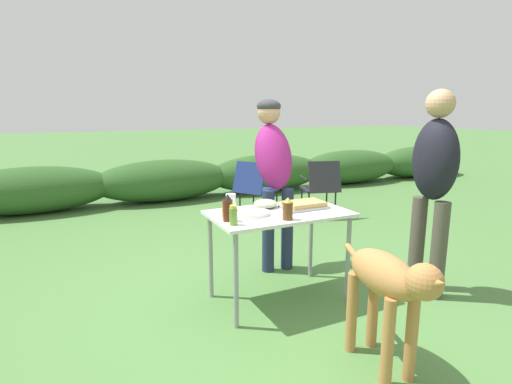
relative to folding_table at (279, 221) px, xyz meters
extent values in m
plane|color=#4C7A3D|center=(0.00, 0.00, -0.66)|extent=(60.00, 60.00, 0.00)
ellipsoid|color=#2D5623|center=(-2.00, 4.10, -0.31)|extent=(2.40, 0.90, 0.71)
ellipsoid|color=#2D5623|center=(0.00, 4.10, -0.31)|extent=(2.40, 0.90, 0.71)
ellipsoid|color=#2D5623|center=(2.00, 4.10, -0.31)|extent=(2.40, 0.90, 0.71)
ellipsoid|color=#2D5623|center=(4.00, 4.10, -0.31)|extent=(2.40, 0.90, 0.71)
ellipsoid|color=#2D5623|center=(6.00, 4.10, -0.31)|extent=(2.40, 0.90, 0.71)
cube|color=silver|center=(0.00, 0.00, 0.06)|extent=(1.10, 0.64, 0.02)
cylinder|color=gray|center=(-0.49, -0.27, -0.31)|extent=(0.04, 0.04, 0.71)
cylinder|color=gray|center=(0.49, -0.27, -0.31)|extent=(0.04, 0.04, 0.71)
cylinder|color=gray|center=(-0.49, 0.27, -0.31)|extent=(0.04, 0.04, 0.71)
cylinder|color=gray|center=(0.49, 0.27, -0.31)|extent=(0.04, 0.04, 0.71)
cube|color=#9E9EA3|center=(0.25, 0.03, 0.09)|extent=(0.36, 0.25, 0.02)
cube|color=tan|center=(0.25, 0.03, 0.11)|extent=(0.32, 0.21, 0.04)
cylinder|color=white|center=(-0.22, 0.01, 0.09)|extent=(0.25, 0.25, 0.03)
ellipsoid|color=#ADBC99|center=(-0.03, 0.19, 0.11)|extent=(0.20, 0.20, 0.07)
cylinder|color=white|center=(-0.33, 0.20, 0.15)|extent=(0.08, 0.08, 0.14)
cylinder|color=#B2893D|center=(-0.44, 0.02, 0.13)|extent=(0.06, 0.06, 0.11)
cylinder|color=#4C4C4C|center=(-0.44, 0.02, 0.20)|extent=(0.06, 0.06, 0.02)
cylinder|color=brown|center=(-0.05, -0.22, 0.14)|extent=(0.08, 0.08, 0.13)
cone|color=gold|center=(-0.05, -0.22, 0.23)|extent=(0.07, 0.07, 0.04)
cylinder|color=olive|center=(-0.47, -0.18, 0.14)|extent=(0.06, 0.06, 0.12)
cylinder|color=#D1CC47|center=(-0.47, -0.18, 0.21)|extent=(0.05, 0.05, 0.02)
cylinder|color=#562314|center=(-0.47, -0.07, 0.16)|extent=(0.07, 0.07, 0.16)
cone|color=black|center=(-0.47, -0.07, 0.26)|extent=(0.06, 0.06, 0.04)
cylinder|color=#232D4C|center=(0.19, 0.56, -0.26)|extent=(0.12, 0.12, 0.80)
cylinder|color=#232D4C|center=(0.39, 0.54, -0.26)|extent=(0.12, 0.12, 0.80)
ellipsoid|color=#931E70|center=(0.30, 0.67, 0.44)|extent=(0.40, 0.51, 0.70)
sphere|color=tan|center=(0.31, 0.79, 0.85)|extent=(0.22, 0.22, 0.22)
ellipsoid|color=#333338|center=(0.31, 0.79, 0.91)|extent=(0.23, 0.23, 0.13)
cylinder|color=#4C473D|center=(1.18, -0.33, -0.26)|extent=(0.13, 0.13, 0.82)
cylinder|color=#4C473D|center=(1.19, -0.55, -0.26)|extent=(0.13, 0.13, 0.82)
ellipsoid|color=black|center=(1.19, -0.44, 0.48)|extent=(0.30, 0.40, 0.66)
sphere|color=tan|center=(1.19, -0.44, 0.92)|extent=(0.23, 0.23, 0.23)
cylinder|color=#B27A42|center=(0.23, -0.86, -0.40)|extent=(0.07, 0.07, 0.53)
cylinder|color=#B27A42|center=(0.07, -0.85, -0.40)|extent=(0.07, 0.07, 0.53)
cylinder|color=#B27A42|center=(0.19, -1.23, -0.40)|extent=(0.07, 0.07, 0.53)
cylinder|color=#B27A42|center=(0.03, -1.21, -0.40)|extent=(0.07, 0.07, 0.53)
ellipsoid|color=#B27A42|center=(0.13, -1.04, -0.07)|extent=(0.31, 0.58, 0.25)
sphere|color=#B27A42|center=(0.09, -1.36, 0.02)|extent=(0.19, 0.19, 0.19)
cone|color=#B27A42|center=(0.08, -1.44, 0.04)|extent=(0.11, 0.16, 0.14)
cylinder|color=#B27A42|center=(0.16, -0.72, -0.06)|extent=(0.06, 0.18, 0.10)
cube|color=navy|center=(1.01, 2.45, -0.28)|extent=(0.64, 0.64, 0.03)
cube|color=navy|center=(0.79, 2.29, -0.05)|extent=(0.40, 0.47, 0.44)
cylinder|color=black|center=(0.74, 2.50, -0.47)|extent=(0.02, 0.02, 0.38)
cylinder|color=black|center=(0.97, 2.17, -0.47)|extent=(0.02, 0.02, 0.38)
cylinder|color=black|center=(1.06, 2.73, -0.47)|extent=(0.02, 0.02, 0.38)
cylinder|color=black|center=(1.29, 2.41, -0.47)|extent=(0.02, 0.02, 0.38)
cylinder|color=black|center=(0.88, 2.64, -0.10)|extent=(0.35, 0.26, 0.02)
cylinder|color=black|center=(1.15, 2.27, -0.10)|extent=(0.35, 0.26, 0.02)
cube|color=#232328|center=(1.87, 2.17, -0.28)|extent=(0.58, 0.58, 0.03)
cube|color=#232328|center=(1.79, 1.90, -0.05)|extent=(0.49, 0.29, 0.44)
cylinder|color=black|center=(1.62, 2.04, -0.47)|extent=(0.02, 0.02, 0.38)
cylinder|color=black|center=(2.00, 1.92, -0.47)|extent=(0.02, 0.02, 0.38)
cylinder|color=black|center=(1.74, 2.42, -0.47)|extent=(0.02, 0.02, 0.38)
cylinder|color=black|center=(2.12, 2.30, -0.47)|extent=(0.02, 0.02, 0.38)
cylinder|color=black|center=(1.65, 2.24, -0.10)|extent=(0.15, 0.40, 0.02)
cylinder|color=black|center=(2.09, 2.10, -0.10)|extent=(0.15, 0.40, 0.02)
camera|label=1|loc=(-1.50, -2.70, 0.87)|focal=28.00mm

